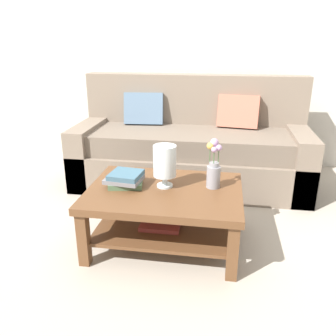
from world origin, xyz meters
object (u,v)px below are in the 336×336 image
(couch, at_px, (191,148))
(book_stack_main, at_px, (125,179))
(flower_pitcher, at_px, (214,169))
(glass_hurricane_vase, at_px, (165,162))
(coffee_table, at_px, (165,204))

(couch, distance_m, book_stack_main, 1.25)
(book_stack_main, relative_size, flower_pitcher, 0.79)
(glass_hurricane_vase, bearing_deg, book_stack_main, -172.53)
(couch, xyz_separation_m, coffee_table, (-0.07, -1.21, -0.05))
(coffee_table, bearing_deg, glass_hurricane_vase, 96.28)
(glass_hurricane_vase, bearing_deg, flower_pitcher, 7.65)
(book_stack_main, xyz_separation_m, glass_hurricane_vase, (0.28, 0.04, 0.13))
(coffee_table, height_order, glass_hurricane_vase, glass_hurricane_vase)
(couch, height_order, book_stack_main, couch)
(couch, bearing_deg, book_stack_main, -106.11)
(couch, bearing_deg, coffee_table, -93.10)
(coffee_table, relative_size, book_stack_main, 3.89)
(book_stack_main, height_order, glass_hurricane_vase, glass_hurricane_vase)
(book_stack_main, distance_m, flower_pitcher, 0.62)
(coffee_table, xyz_separation_m, book_stack_main, (-0.28, 0.01, 0.17))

